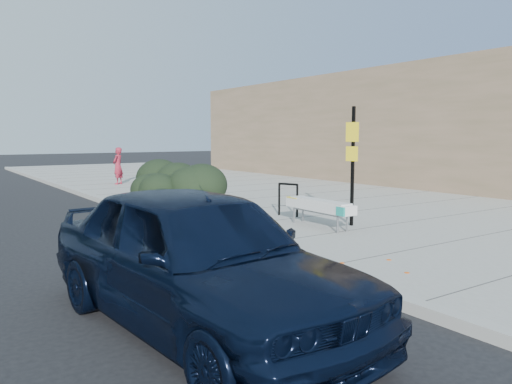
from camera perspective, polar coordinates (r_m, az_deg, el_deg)
ground at (r=9.65m, az=-1.17°, el=-7.04°), size 120.00×120.00×0.00m
sidewalk_near at (r=16.89m, az=5.45°, el=-1.01°), size 11.20×50.00×0.15m
curb_near at (r=14.02m, az=-12.45°, el=-2.61°), size 0.22×50.00×0.17m
building_near at (r=22.01m, az=26.25°, el=6.80°), size 6.00×36.00×5.00m
bench at (r=11.60m, az=7.24°, el=-1.60°), size 0.48×2.06×0.62m
bike_rack at (r=13.11m, az=3.69°, el=-0.49°), size 0.26×0.56×0.87m
sign_post at (r=11.80m, az=10.97°, el=3.73°), size 0.15×0.31×2.78m
hedge at (r=16.33m, az=-10.27°, el=1.57°), size 2.64×4.27×1.50m
sedan_navy at (r=5.89m, az=-6.75°, el=-7.38°), size 2.40×5.11×1.69m
pedestrian at (r=22.64m, az=-15.51°, el=2.90°), size 0.69×0.68×1.61m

